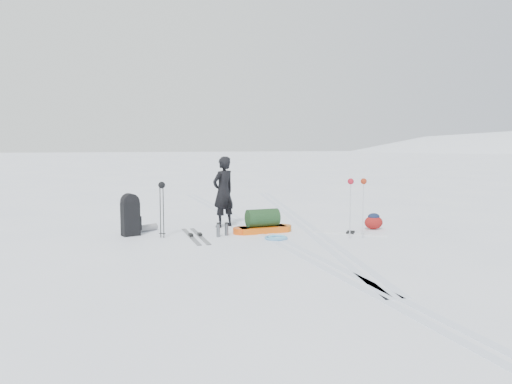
% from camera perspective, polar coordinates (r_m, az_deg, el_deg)
% --- Properties ---
extents(ground, '(200.00, 200.00, 0.00)m').
position_cam_1_polar(ground, '(11.23, 1.20, -4.86)').
color(ground, white).
rests_on(ground, ground).
extents(ski_tracks, '(3.38, 17.97, 0.01)m').
position_cam_1_polar(ski_tracks, '(12.22, 2.87, -3.98)').
color(ski_tracks, silver).
rests_on(ski_tracks, ground).
extents(skier, '(0.75, 0.68, 1.72)m').
position_cam_1_polar(skier, '(12.14, -3.75, 0.02)').
color(skier, black).
rests_on(skier, ground).
extents(pulk_sled, '(1.45, 0.58, 0.54)m').
position_cam_1_polar(pulk_sled, '(11.44, 0.75, -3.62)').
color(pulk_sled, '#E85A0D').
rests_on(pulk_sled, ground).
extents(expedition_rucksack, '(0.84, 0.87, 0.94)m').
position_cam_1_polar(expedition_rucksack, '(11.41, -13.94, -2.66)').
color(expedition_rucksack, black).
rests_on(expedition_rucksack, ground).
extents(ski_poles_black, '(0.17, 0.15, 1.22)m').
position_cam_1_polar(ski_poles_black, '(10.91, -10.72, 0.01)').
color(ski_poles_black, black).
rests_on(ski_poles_black, ground).
extents(ski_poles_silver, '(0.41, 0.17, 1.30)m').
position_cam_1_polar(ski_poles_silver, '(10.84, 11.48, 0.43)').
color(ski_poles_silver, silver).
rests_on(ski_poles_silver, ground).
extents(touring_skis_grey, '(0.39, 1.99, 0.07)m').
position_cam_1_polar(touring_skis_grey, '(11.04, -6.94, -5.00)').
color(touring_skis_grey, gray).
rests_on(touring_skis_grey, ground).
extents(touring_skis_white, '(1.52, 1.12, 0.06)m').
position_cam_1_polar(touring_skis_white, '(11.47, 10.74, -4.67)').
color(touring_skis_white, white).
rests_on(touring_skis_white, ground).
extents(rope_coil, '(0.65, 0.65, 0.06)m').
position_cam_1_polar(rope_coil, '(10.71, 2.36, -5.23)').
color(rope_coil, '#5296C8').
rests_on(rope_coil, ground).
extents(small_daypack, '(0.46, 0.35, 0.38)m').
position_cam_1_polar(small_daypack, '(12.18, 13.29, -3.29)').
color(small_daypack, maroon).
rests_on(small_daypack, ground).
extents(thermos_pair, '(0.30, 0.22, 0.32)m').
position_cam_1_polar(thermos_pair, '(11.00, -3.88, -4.31)').
color(thermos_pair, slate).
rests_on(thermos_pair, ground).
extents(stuff_sack, '(0.39, 0.32, 0.22)m').
position_cam_1_polar(stuff_sack, '(11.94, -0.02, -3.69)').
color(stuff_sack, black).
rests_on(stuff_sack, ground).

